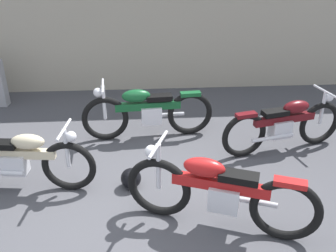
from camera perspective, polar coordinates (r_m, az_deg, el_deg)
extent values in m
plane|color=#47474C|center=(4.82, -4.41, -12.37)|extent=(40.00, 40.00, 0.00)
cube|color=#B2A893|center=(8.04, -4.74, 16.71)|extent=(18.00, 0.30, 3.25)
sphere|color=black|center=(5.13, -5.51, -7.71)|extent=(0.27, 0.27, 0.27)
torus|color=black|center=(6.20, -9.27, 1.05)|extent=(0.75, 0.15, 0.74)
torus|color=black|center=(6.31, 3.27, 1.86)|extent=(0.75, 0.15, 0.74)
cube|color=silver|center=(6.22, -2.49, 1.67)|extent=(0.34, 0.23, 0.28)
cube|color=#145128|center=(6.14, -2.99, 3.01)|extent=(1.05, 0.18, 0.12)
ellipsoid|color=#145128|center=(6.06, -4.76, 4.48)|extent=(0.46, 0.24, 0.20)
cube|color=black|center=(6.11, -1.30, 4.25)|extent=(0.42, 0.22, 0.08)
cube|color=#145128|center=(6.17, 3.35, 4.76)|extent=(0.33, 0.15, 0.06)
cylinder|color=silver|center=(6.09, -9.46, 3.42)|extent=(0.06, 0.06, 0.56)
cylinder|color=silver|center=(5.98, -9.67, 5.88)|extent=(0.08, 0.59, 0.04)
sphere|color=silver|center=(6.02, -10.37, 4.92)|extent=(0.14, 0.14, 0.14)
cylinder|color=silver|center=(6.38, -0.77, 1.67)|extent=(0.71, 0.12, 0.06)
torus|color=black|center=(5.11, -14.47, -5.80)|extent=(0.71, 0.17, 0.71)
cube|color=silver|center=(5.34, -21.74, -5.19)|extent=(0.33, 0.23, 0.27)
cube|color=beige|center=(5.25, -21.55, -3.78)|extent=(1.00, 0.21, 0.12)
ellipsoid|color=beige|center=(5.10, -20.08, -2.19)|extent=(0.45, 0.24, 0.19)
cube|color=black|center=(5.26, -23.51, -2.51)|extent=(0.41, 0.22, 0.08)
cylinder|color=silver|center=(4.97, -14.82, -3.22)|extent=(0.05, 0.05, 0.53)
cylinder|color=silver|center=(4.85, -15.18, -0.49)|extent=(0.10, 0.56, 0.03)
sphere|color=silver|center=(4.87, -14.18, -1.52)|extent=(0.14, 0.14, 0.14)
torus|color=black|center=(6.47, 21.53, 0.36)|extent=(0.71, 0.25, 0.71)
torus|color=black|center=(5.78, 11.21, -1.35)|extent=(0.71, 0.25, 0.71)
cube|color=silver|center=(6.06, 16.30, -0.35)|extent=(0.35, 0.26, 0.27)
cube|color=#590F14|center=(6.02, 16.88, 1.02)|extent=(0.99, 0.33, 0.12)
ellipsoid|color=#590F14|center=(6.05, 18.48, 2.72)|extent=(0.46, 0.29, 0.19)
cube|color=black|center=(5.88, 15.62, 1.92)|extent=(0.42, 0.26, 0.08)
cube|color=#590F14|center=(5.64, 11.51, 1.61)|extent=(0.33, 0.19, 0.06)
cylinder|color=silver|center=(6.36, 21.93, 2.50)|extent=(0.05, 0.05, 0.53)
cylinder|color=silver|center=(6.26, 22.35, 4.72)|extent=(0.17, 0.55, 0.03)
sphere|color=silver|center=(6.35, 22.75, 3.97)|extent=(0.14, 0.14, 0.14)
cylinder|color=silver|center=(5.91, 15.23, -1.69)|extent=(0.67, 0.21, 0.06)
torus|color=black|center=(4.52, -1.37, -9.11)|extent=(0.75, 0.36, 0.77)
torus|color=black|center=(4.38, 17.01, -11.90)|extent=(0.75, 0.36, 0.77)
cube|color=silver|center=(4.37, 8.33, -10.50)|extent=(0.39, 0.32, 0.29)
cube|color=#B21919|center=(4.28, 7.78, -8.60)|extent=(1.05, 0.48, 0.13)
ellipsoid|color=#B21919|center=(4.20, 5.39, -6.11)|extent=(0.51, 0.36, 0.21)
cube|color=black|center=(4.19, 10.47, -7.46)|extent=(0.46, 0.33, 0.08)
cube|color=#B21919|center=(4.17, 17.67, -8.05)|extent=(0.36, 0.24, 0.06)
cylinder|color=silver|center=(4.36, -1.41, -6.03)|extent=(0.06, 0.06, 0.58)
cylinder|color=silver|center=(4.21, -1.45, -2.73)|extent=(0.25, 0.58, 0.04)
sphere|color=silver|center=(4.28, -2.51, -3.79)|extent=(0.15, 0.15, 0.15)
cylinder|color=silver|center=(4.51, 11.22, -10.69)|extent=(0.71, 0.32, 0.06)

